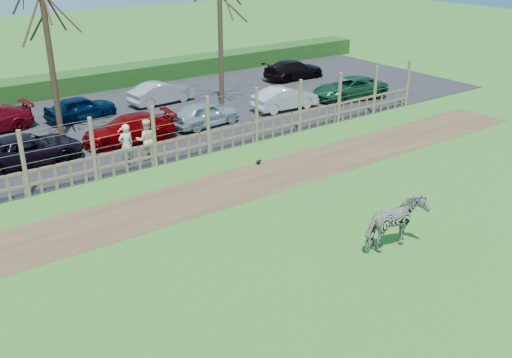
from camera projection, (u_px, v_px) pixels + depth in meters
ground at (278, 247)px, 17.03m from camera, size 120.00×120.00×0.00m
dirt_strip at (201, 196)px, 20.38m from camera, size 34.00×2.80×0.01m
asphalt at (96, 125)px, 27.83m from camera, size 44.00×13.00×0.04m
hedge at (49, 86)px, 32.84m from camera, size 46.00×2.00×1.10m
fence at (155, 147)px, 22.68m from camera, size 30.16×0.16×2.50m
tree_mid at (47, 30)px, 24.09m from camera, size 4.80×4.80×6.83m
tree_right at (220, 6)px, 29.15m from camera, size 4.80×4.80×7.35m
zebra at (395, 224)px, 16.65m from camera, size 1.97×0.95×1.64m
visitor_a at (126, 145)px, 22.65m from camera, size 0.66×0.47×1.72m
visitor_b at (146, 140)px, 23.23m from camera, size 0.99×0.87×1.72m
crow at (258, 162)px, 23.14m from camera, size 0.23×0.17×0.19m
car_2 at (28, 150)px, 22.92m from camera, size 4.37×2.11×1.20m
car_3 at (129, 129)px, 25.36m from camera, size 4.26×2.01×1.20m
car_4 at (205, 114)px, 27.49m from camera, size 3.65×1.77×1.20m
car_5 at (285, 98)px, 30.10m from camera, size 3.71×1.48×1.20m
car_6 at (350, 88)px, 32.05m from camera, size 4.54×2.53×1.20m
car_10 at (81, 108)px, 28.47m from camera, size 3.65×1.78×1.20m
car_11 at (161, 93)px, 31.12m from camera, size 3.76×1.66×1.20m
car_13 at (294, 70)px, 36.47m from camera, size 4.15×1.72×1.20m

